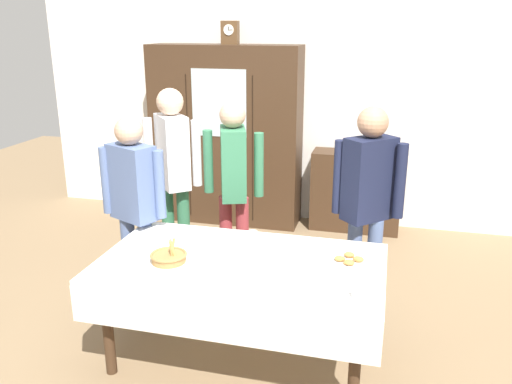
{
  "coord_description": "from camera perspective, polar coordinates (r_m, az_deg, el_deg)",
  "views": [
    {
      "loc": [
        0.87,
        -3.2,
        2.2
      ],
      "look_at": [
        0.0,
        0.2,
        1.07
      ],
      "focal_mm": 36.86,
      "sensor_mm": 36.0,
      "label": 1
    }
  ],
  "objects": [
    {
      "name": "spoon_back_edge",
      "position": [
        3.77,
        -9.39,
        -5.44
      ],
      "size": [
        0.12,
        0.02,
        0.01
      ],
      "color": "silver",
      "rests_on": "dining_table"
    },
    {
      "name": "tea_cup_center",
      "position": [
        3.69,
        -13.31,
        -5.84
      ],
      "size": [
        0.13,
        0.13,
        0.06
      ],
      "color": "white",
      "rests_on": "dining_table"
    },
    {
      "name": "back_wall",
      "position": [
        5.98,
        5.91,
        9.55
      ],
      "size": [
        6.4,
        0.1,
        2.7
      ],
      "primitive_type": "cube",
      "color": "silver",
      "rests_on": "ground"
    },
    {
      "name": "dining_table",
      "position": [
        3.46,
        -1.81,
        -9.08
      ],
      "size": [
        1.85,
        1.05,
        0.72
      ],
      "color": "#3D2819",
      "rests_on": "ground"
    },
    {
      "name": "pastry_plate",
      "position": [
        3.48,
        10.04,
        -7.37
      ],
      "size": [
        0.28,
        0.28,
        0.05
      ],
      "color": "white",
      "rests_on": "dining_table"
    },
    {
      "name": "wall_cabinet",
      "position": [
        5.95,
        -3.28,
        6.11
      ],
      "size": [
        1.68,
        0.46,
        1.99
      ],
      "color": "#3D2819",
      "rests_on": "ground"
    },
    {
      "name": "person_behind_table_left",
      "position": [
        4.1,
        -13.13,
        -0.55
      ],
      "size": [
        0.52,
        0.33,
        1.55
      ],
      "color": "slate",
      "rests_on": "ground"
    },
    {
      "name": "person_near_right_end",
      "position": [
        4.6,
        -8.99,
        2.92
      ],
      "size": [
        0.52,
        0.4,
        1.69
      ],
      "color": "#33704C",
      "rests_on": "ground"
    },
    {
      "name": "tea_cup_far_left",
      "position": [
        3.13,
        -3.32,
        -9.78
      ],
      "size": [
        0.13,
        0.13,
        0.06
      ],
      "color": "white",
      "rests_on": "dining_table"
    },
    {
      "name": "tea_cup_mid_left",
      "position": [
        3.73,
        -6.46,
        -5.2
      ],
      "size": [
        0.13,
        0.13,
        0.06
      ],
      "color": "white",
      "rests_on": "dining_table"
    },
    {
      "name": "book_stack",
      "position": [
        5.76,
        11.04,
        4.63
      ],
      "size": [
        0.16,
        0.18,
        0.09
      ],
      "color": "#664C7A",
      "rests_on": "bookshelf_low"
    },
    {
      "name": "ground_plane",
      "position": [
        3.98,
        -0.74,
        -15.74
      ],
      "size": [
        12.0,
        12.0,
        0.0
      ],
      "primitive_type": "plane",
      "color": "#846B4C",
      "rests_on": "ground"
    },
    {
      "name": "spoon_front_edge",
      "position": [
        3.56,
        -5.58,
        -6.74
      ],
      "size": [
        0.12,
        0.02,
        0.01
      ],
      "color": "silver",
      "rests_on": "dining_table"
    },
    {
      "name": "bookshelf_low",
      "position": [
        5.88,
        10.76,
        0.07
      ],
      "size": [
        0.96,
        0.35,
        0.88
      ],
      "color": "#3D2819",
      "rests_on": "ground"
    },
    {
      "name": "tea_cup_far_right",
      "position": [
        3.23,
        -7.74,
        -9.07
      ],
      "size": [
        0.13,
        0.13,
        0.06
      ],
      "color": "white",
      "rests_on": "dining_table"
    },
    {
      "name": "mantel_clock",
      "position": [
        5.81,
        -2.82,
        16.9
      ],
      "size": [
        0.18,
        0.11,
        0.24
      ],
      "color": "brown",
      "rests_on": "wall_cabinet"
    },
    {
      "name": "bread_basket",
      "position": [
        3.48,
        -9.45,
        -6.95
      ],
      "size": [
        0.24,
        0.24,
        0.16
      ],
      "color": "#9E7542",
      "rests_on": "dining_table"
    },
    {
      "name": "spoon_mid_right",
      "position": [
        3.53,
        2.93,
        -6.89
      ],
      "size": [
        0.12,
        0.02,
        0.01
      ],
      "color": "silver",
      "rests_on": "dining_table"
    },
    {
      "name": "tea_cup_mid_right",
      "position": [
        3.06,
        11.1,
        -10.87
      ],
      "size": [
        0.13,
        0.13,
        0.06
      ],
      "color": "white",
      "rests_on": "dining_table"
    },
    {
      "name": "person_behind_table_right",
      "position": [
        3.94,
        12.05,
        -0.26
      ],
      "size": [
        0.52,
        0.4,
        1.65
      ],
      "color": "slate",
      "rests_on": "ground"
    },
    {
      "name": "tea_cup_near_left",
      "position": [
        3.77,
        -0.38,
        -4.81
      ],
      "size": [
        0.13,
        0.13,
        0.06
      ],
      "color": "silver",
      "rests_on": "dining_table"
    },
    {
      "name": "person_by_cabinet",
      "position": [
        4.41,
        -2.47,
        1.65
      ],
      "size": [
        0.52,
        0.41,
        1.6
      ],
      "color": "#933338",
      "rests_on": "ground"
    }
  ]
}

